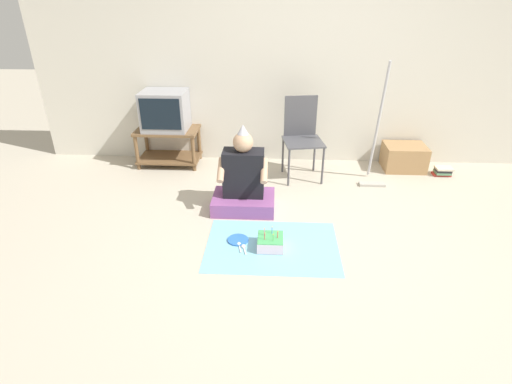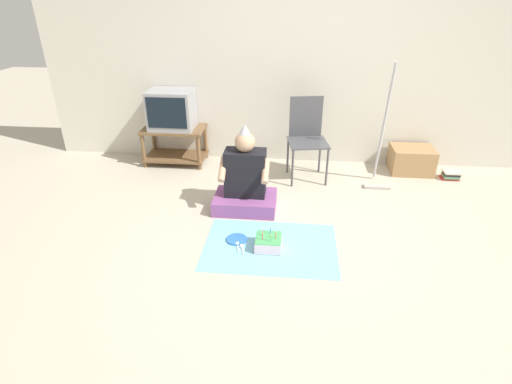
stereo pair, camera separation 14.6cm
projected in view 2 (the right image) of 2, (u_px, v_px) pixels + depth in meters
The scene contains 14 objects.
ground_plane at pixel (309, 258), 3.24m from camera, with size 16.00×16.00×0.00m, color #BCB29E.
wall_back at pixel (312, 55), 4.51m from camera, with size 6.40×0.06×2.55m.
tv_stand at pixel (175, 142), 4.89m from camera, with size 0.74×0.44×0.45m.
tv at pixel (172, 109), 4.71m from camera, with size 0.51×0.43×0.45m.
folding_chair at pixel (307, 133), 4.43m from camera, with size 0.48×0.48×0.90m.
cardboard_box_stack at pixel (411, 160), 4.69m from camera, with size 0.48×0.38×0.30m.
dust_mop at pixel (381, 152), 4.24m from camera, with size 0.28×0.30×1.33m.
book_pile at pixel (451, 175), 4.55m from camera, with size 0.21×0.15×0.10m.
person_seated at pixel (245, 182), 3.86m from camera, with size 0.60×0.43×0.85m.
party_cloth at pixel (270, 246), 3.38m from camera, with size 1.12×0.79×0.01m.
birthday_cake at pixel (269, 242), 3.33m from camera, with size 0.22×0.22×0.17m.
paper_plate at pixel (237, 239), 3.46m from camera, with size 0.18×0.18×0.01m.
plastic_spoon_near at pixel (238, 244), 3.39m from camera, with size 0.05×0.14×0.01m.
plastic_spoon_far at pixel (242, 247), 3.35m from camera, with size 0.05×0.14×0.01m.
Camera 2 is at (-0.16, -2.67, 1.95)m, focal length 28.00 mm.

